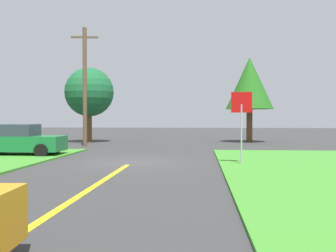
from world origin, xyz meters
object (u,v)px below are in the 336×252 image
at_px(parked_car_near_building, 16,140).
at_px(utility_pole_mid, 85,85).
at_px(pine_tree_center, 89,92).
at_px(stop_sign, 241,113).
at_px(oak_tree_left, 250,84).

xyz_separation_m(parked_car_near_building, utility_pole_mid, (1.60, 6.56, 3.34)).
bearing_deg(parked_car_near_building, pine_tree_center, 86.31).
xyz_separation_m(stop_sign, pine_tree_center, (-10.46, 14.25, 1.84)).
bearing_deg(stop_sign, oak_tree_left, -87.91).
relative_size(utility_pole_mid, oak_tree_left, 1.18).
relative_size(stop_sign, pine_tree_center, 0.51).
relative_size(oak_tree_left, pine_tree_center, 1.15).
bearing_deg(pine_tree_center, oak_tree_left, 5.78).
height_order(stop_sign, pine_tree_center, pine_tree_center).
bearing_deg(parked_car_near_building, oak_tree_left, 42.26).
relative_size(stop_sign, oak_tree_left, 0.44).
distance_m(oak_tree_left, pine_tree_center, 12.80).
xyz_separation_m(stop_sign, parked_car_near_building, (-11.05, 3.17, -1.33)).
xyz_separation_m(utility_pole_mid, oak_tree_left, (11.70, 5.80, 0.54)).
xyz_separation_m(stop_sign, utility_pole_mid, (-9.45, 9.73, 2.01)).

